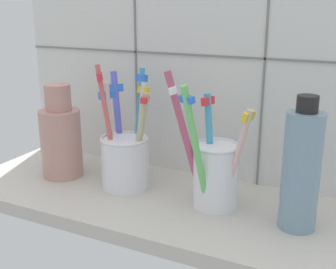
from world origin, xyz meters
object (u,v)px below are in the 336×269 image
Objects in this scene: soap_bottle at (301,169)px; toothbrush_cup_right at (214,170)px; ceramic_vase at (61,137)px; toothbrush_cup_left at (125,155)px.

toothbrush_cup_right is at bearing 175.80° from soap_bottle.
soap_bottle is (37.56, -0.68, 1.35)cm from ceramic_vase.
ceramic_vase is at bearing 178.96° from soap_bottle.
toothbrush_cup_left reaches higher than soap_bottle.
ceramic_vase is (-11.60, -0.68, 1.38)cm from toothbrush_cup_left.
soap_bottle is at bearing -1.04° from ceramic_vase.
toothbrush_cup_right is 26.08cm from ceramic_vase.
ceramic_vase is 37.59cm from soap_bottle.
toothbrush_cup_right reaches higher than soap_bottle.
toothbrush_cup_left is at bearing 3.35° from ceramic_vase.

